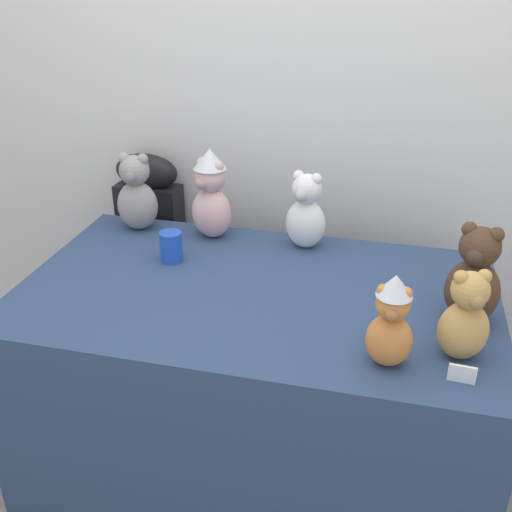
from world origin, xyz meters
The scene contains 12 objects.
ground_plane centered at (0.00, 0.00, 0.00)m, with size 10.00×10.00×0.00m, color gray.
wall_back centered at (0.00, 0.96, 1.30)m, with size 7.00×0.08×2.60m, color silver.
display_table centered at (0.00, 0.25, 0.38)m, with size 1.55×0.91×0.75m, color navy.
instrument_case centered at (-0.62, 0.84, 0.50)m, with size 0.29×0.13×0.99m.
teddy_bear_ash centered at (-0.57, 0.61, 0.89)m, with size 0.17×0.15×0.31m.
teddy_bear_ginger centered at (0.44, -0.06, 0.88)m, with size 0.12×0.11×0.27m.
teddy_bear_honey centered at (0.63, 0.02, 0.87)m, with size 0.17×0.15×0.27m.
teddy_bear_cocoa centered at (0.66, 0.22, 0.89)m, with size 0.19×0.18×0.31m.
teddy_bear_snow centered at (0.10, 0.60, 0.89)m, with size 0.18×0.16×0.29m.
teddy_bear_blush centered at (-0.26, 0.61, 0.92)m, with size 0.20×0.18×0.35m.
party_cup_blue centered at (-0.34, 0.37, 0.81)m, with size 0.08×0.08×0.11m, color blue.
name_card_front_left centered at (0.63, -0.09, 0.78)m, with size 0.07×0.01×0.05m, color white.
Camera 1 is at (0.41, -1.41, 1.74)m, focal length 42.13 mm.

